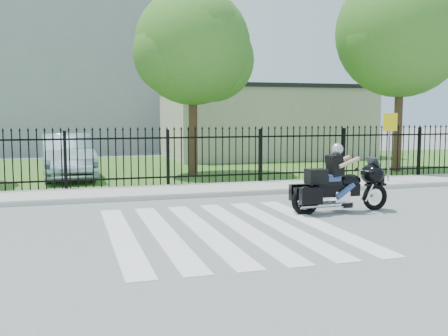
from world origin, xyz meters
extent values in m
plane|color=slate|center=(0.00, 0.00, 0.00)|extent=(120.00, 120.00, 0.00)
cube|color=#ADAAA3|center=(0.00, 5.00, 0.06)|extent=(40.00, 2.00, 0.12)
cube|color=#ADAAA3|center=(0.00, 4.00, 0.06)|extent=(40.00, 0.12, 0.12)
cube|color=#315D20|center=(0.00, 12.00, 0.01)|extent=(40.00, 12.00, 0.02)
cube|color=black|center=(0.00, 6.00, 0.35)|extent=(26.00, 0.04, 0.05)
cube|color=black|center=(0.00, 6.00, 1.55)|extent=(26.00, 0.04, 0.05)
cylinder|color=#382316|center=(1.50, 9.00, 2.08)|extent=(0.32, 0.32, 4.16)
sphere|color=#317120|center=(1.50, 9.00, 4.68)|extent=(4.20, 4.20, 4.20)
cylinder|color=#382316|center=(9.50, 8.00, 2.40)|extent=(0.32, 0.32, 4.80)
sphere|color=#317120|center=(9.50, 8.00, 5.40)|extent=(5.00, 5.00, 5.00)
cube|color=#BDB69D|center=(7.00, 16.00, 1.75)|extent=(10.00, 6.00, 3.50)
cube|color=black|center=(7.00, 16.00, 3.60)|extent=(10.20, 6.20, 0.20)
cube|color=#95979D|center=(-3.00, 26.00, 6.00)|extent=(15.00, 10.00, 12.00)
torus|color=black|center=(4.06, 1.04, 0.31)|extent=(0.65, 0.13, 0.64)
torus|color=black|center=(2.24, 1.03, 0.31)|extent=(0.68, 0.14, 0.68)
cube|color=black|center=(2.99, 1.04, 0.51)|extent=(1.22, 0.23, 0.28)
ellipsoid|color=black|center=(3.36, 1.04, 0.73)|extent=(0.58, 0.38, 0.31)
cube|color=black|center=(2.80, 1.04, 0.69)|extent=(0.61, 0.30, 0.09)
cube|color=silver|center=(3.13, 1.04, 0.36)|extent=(0.38, 0.28, 0.28)
ellipsoid|color=black|center=(3.97, 1.04, 0.86)|extent=(0.51, 0.68, 0.50)
cube|color=black|center=(2.50, 1.04, 0.86)|extent=(0.45, 0.36, 0.34)
cube|color=navy|center=(2.91, 1.04, 0.80)|extent=(0.32, 0.28, 0.17)
sphere|color=#B4B8BD|center=(3.02, 1.04, 1.48)|extent=(0.27, 0.27, 0.27)
imported|color=#93ACB9|center=(-2.94, 9.38, 0.80)|extent=(1.94, 4.81, 1.55)
cylinder|color=slate|center=(6.92, 4.74, 1.16)|extent=(0.06, 0.06, 2.09)
cube|color=yellow|center=(6.92, 4.72, 2.02)|extent=(0.48, 0.08, 0.57)
camera|label=1|loc=(-2.92, -9.73, 2.30)|focal=42.00mm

